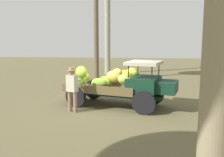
% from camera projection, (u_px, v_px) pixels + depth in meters
% --- Properties ---
extents(ground_plane, '(60.00, 60.00, 0.00)m').
position_uv_depth(ground_plane, '(109.00, 107.00, 10.06)').
color(ground_plane, brown).
extents(truck, '(4.66, 2.68, 1.88)m').
position_uv_depth(truck, '(124.00, 84.00, 9.99)').
color(truck, '#103021').
rests_on(truck, ground).
extents(farmer, '(0.57, 0.53, 1.69)m').
position_uv_depth(farmer, '(72.00, 87.00, 9.28)').
color(farmer, '#886950').
rests_on(farmer, ground).
extents(wooden_crate, '(0.50, 0.49, 0.42)m').
position_uv_depth(wooden_crate, '(72.00, 95.00, 11.33)').
color(wooden_crate, '#885D49').
rests_on(wooden_crate, ground).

